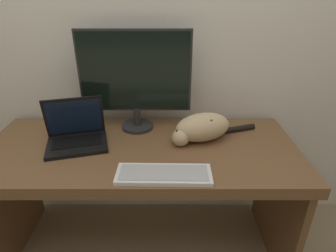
# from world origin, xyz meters

# --- Properties ---
(wall_back) EXTENTS (6.40, 0.06, 2.60)m
(wall_back) POSITION_xyz_m (0.00, 0.76, 1.30)
(wall_back) COLOR silver
(wall_back) RESTS_ON ground_plane
(desk) EXTENTS (1.65, 0.70, 0.74)m
(desk) POSITION_xyz_m (0.00, 0.35, 0.59)
(desk) COLOR brown
(desk) RESTS_ON ground_plane
(monitor) EXTENTS (0.62, 0.19, 0.56)m
(monitor) POSITION_xyz_m (-0.03, 0.57, 1.04)
(monitor) COLOR #282828
(monitor) RESTS_ON desk
(laptop) EXTENTS (0.35, 0.30, 0.24)m
(laptop) POSITION_xyz_m (-0.34, 0.38, 0.79)
(laptop) COLOR black
(laptop) RESTS_ON desk
(external_keyboard) EXTENTS (0.42, 0.16, 0.02)m
(external_keyboard) POSITION_xyz_m (0.13, 0.09, 0.75)
(external_keyboard) COLOR white
(external_keyboard) RESTS_ON desk
(cat) EXTENTS (0.49, 0.27, 0.15)m
(cat) POSITION_xyz_m (0.33, 0.42, 0.81)
(cat) COLOR #D1B284
(cat) RESTS_ON desk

